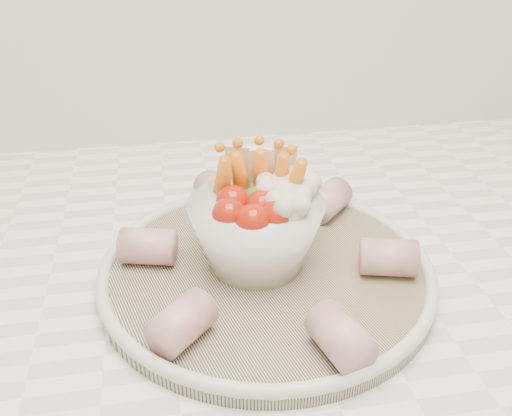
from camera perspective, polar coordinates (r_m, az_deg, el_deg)
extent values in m
cube|color=white|center=(0.59, -8.56, -6.91)|extent=(2.04, 0.62, 0.04)
cylinder|color=navy|center=(0.54, 1.03, -6.55)|extent=(0.38, 0.38, 0.01)
torus|color=silver|center=(0.54, 1.04, -5.90)|extent=(0.31, 0.31, 0.01)
sphere|color=#A0190A|center=(0.49, -2.73, -0.63)|extent=(0.03, 0.03, 0.03)
sphere|color=#A0190A|center=(0.48, -0.33, -1.30)|extent=(0.03, 0.03, 0.03)
sphere|color=#A0190A|center=(0.49, 2.06, -0.72)|extent=(0.03, 0.03, 0.03)
sphere|color=#A0190A|center=(0.51, -2.37, 0.68)|extent=(0.03, 0.03, 0.03)
sphere|color=#A0190A|center=(0.50, 0.64, 0.18)|extent=(0.03, 0.03, 0.03)
sphere|color=#4E7025|center=(0.52, -0.02, 1.05)|extent=(0.02, 0.02, 0.02)
cone|color=orange|center=(0.53, -1.58, 2.91)|extent=(0.04, 0.05, 0.07)
cone|color=orange|center=(0.53, 0.56, 3.20)|extent=(0.03, 0.05, 0.07)
cone|color=orange|center=(0.53, 2.54, 2.84)|extent=(0.02, 0.05, 0.07)
cone|color=orange|center=(0.52, -3.38, 2.43)|extent=(0.02, 0.05, 0.07)
cone|color=orange|center=(0.51, 3.79, 2.12)|extent=(0.03, 0.05, 0.07)
sphere|color=beige|center=(0.51, 3.81, 0.97)|extent=(0.03, 0.03, 0.03)
sphere|color=beige|center=(0.49, 3.33, -0.21)|extent=(0.03, 0.03, 0.03)
sphere|color=beige|center=(0.53, 4.35, 1.89)|extent=(0.03, 0.03, 0.03)
sphere|color=beige|center=(0.52, 2.05, 1.33)|extent=(0.03, 0.03, 0.03)
cube|color=beige|center=(0.54, -0.58, 3.84)|extent=(0.05, 0.03, 0.05)
cube|color=beige|center=(0.54, 1.59, 3.85)|extent=(0.05, 0.02, 0.05)
cylinder|color=#AB4E56|center=(0.53, 13.11, -4.83)|extent=(0.06, 0.05, 0.03)
cylinder|color=#AB4E56|center=(0.61, 7.19, 0.76)|extent=(0.06, 0.06, 0.03)
cylinder|color=#AB4E56|center=(0.62, -4.04, 1.48)|extent=(0.05, 0.06, 0.03)
cylinder|color=#AB4E56|center=(0.54, -10.75, -3.78)|extent=(0.06, 0.05, 0.03)
cylinder|color=#AB4E56|center=(0.45, -7.44, -11.31)|extent=(0.06, 0.06, 0.03)
cylinder|color=#AB4E56|center=(0.44, 8.44, -12.65)|extent=(0.05, 0.06, 0.03)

